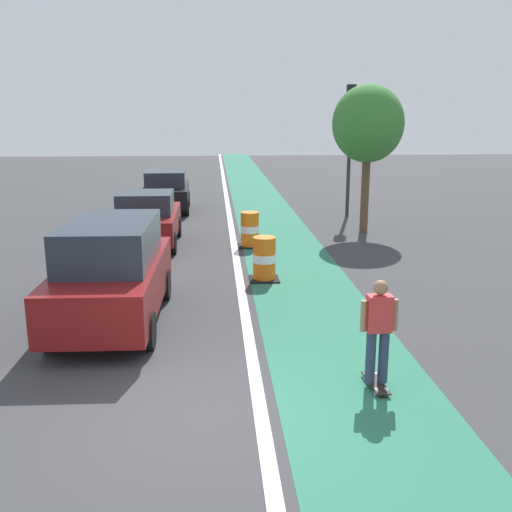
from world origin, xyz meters
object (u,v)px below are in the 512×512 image
parked_sedan_third (166,191)px  traffic_barrel_front (264,259)px  skateboarder_on_lane (378,331)px  traffic_light_corner (350,127)px  street_tree_sidewalk (368,124)px  parked_sedan_second (147,219)px  parked_suv_nearest (112,272)px  traffic_barrel_mid (250,230)px

parked_sedan_third → traffic_barrel_front: bearing=-73.3°
skateboarder_on_lane → traffic_light_corner: size_ratio=0.33×
street_tree_sidewalk → parked_sedan_third: bearing=145.6°
skateboarder_on_lane → parked_sedan_second: 11.08m
parked_suv_nearest → traffic_light_corner: (7.32, 11.68, 2.47)m
skateboarder_on_lane → street_tree_sidewalk: size_ratio=0.34×
parked_sedan_third → traffic_barrel_front: 11.24m
parked_suv_nearest → traffic_barrel_mid: (3.09, 6.51, -0.50)m
parked_sedan_second → traffic_light_corner: traffic_light_corner is taller
parked_sedan_second → traffic_barrel_mid: size_ratio=3.76×
parked_sedan_second → traffic_barrel_front: 5.32m
parked_sedan_second → traffic_barrel_mid: 3.22m
traffic_barrel_mid → street_tree_sidewalk: size_ratio=0.22×
parked_suv_nearest → parked_sedan_second: bearing=90.7°
parked_sedan_second → traffic_light_corner: (7.40, 4.73, 2.67)m
parked_suv_nearest → traffic_barrel_front: 4.29m
parked_suv_nearest → street_tree_sidewalk: size_ratio=0.93×
parked_sedan_third → traffic_barrel_mid: bearing=-66.2°
skateboarder_on_lane → parked_sedan_second: parked_sedan_second is taller
skateboarder_on_lane → parked_suv_nearest: (-4.42, 3.18, 0.12)m
traffic_barrel_front → traffic_barrel_mid: size_ratio=1.00×
skateboarder_on_lane → parked_suv_nearest: size_ratio=0.36×
skateboarder_on_lane → parked_sedan_third: size_ratio=0.41×
skateboarder_on_lane → parked_sedan_second: (-4.50, 10.12, -0.08)m
skateboarder_on_lane → parked_sedan_third: (-4.42, 16.72, -0.08)m
traffic_light_corner → skateboarder_on_lane: bearing=-101.0°
parked_suv_nearest → parked_sedan_second: size_ratio=1.13×
parked_sedan_third → traffic_barrel_front: parked_sedan_third is taller
parked_suv_nearest → parked_sedan_third: 13.55m
traffic_barrel_front → street_tree_sidewalk: street_tree_sidewalk is taller
parked_suv_nearest → traffic_light_corner: size_ratio=0.91×
traffic_barrel_mid → traffic_barrel_front: bearing=-88.0°
parked_sedan_third → traffic_barrel_front: (3.23, -10.76, -0.30)m
parked_suv_nearest → traffic_barrel_front: bearing=40.9°
parked_sedan_second → parked_sedan_third: (0.08, 6.60, 0.00)m
street_tree_sidewalk → traffic_barrel_mid: bearing=-153.0°
skateboarder_on_lane → traffic_barrel_front: 6.10m
traffic_barrel_front → traffic_light_corner: (4.09, 8.89, 2.97)m
parked_sedan_second → parked_sedan_third: same height
traffic_barrel_mid → parked_sedan_third: bearing=113.8°
skateboarder_on_lane → parked_suv_nearest: parked_suv_nearest is taller
parked_sedan_second → parked_suv_nearest: bearing=-89.3°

